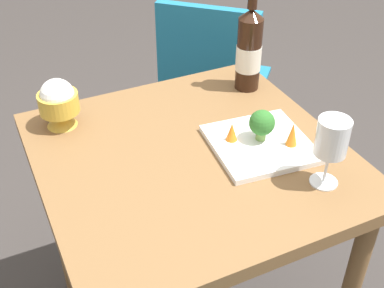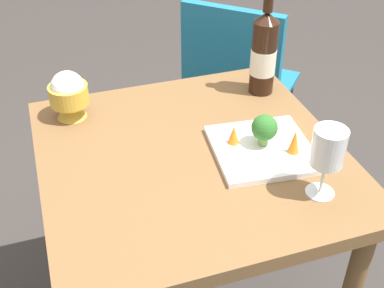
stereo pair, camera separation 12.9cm
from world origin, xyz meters
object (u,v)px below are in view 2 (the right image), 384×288
at_px(wine_bottle, 264,53).
at_px(rice_bowl, 69,94).
at_px(chair_near_window, 236,77).
at_px(carrot_garnish_left, 234,135).
at_px(broccoli_floret, 264,128).
at_px(carrot_garnish_right, 294,141).
at_px(wine_glass, 328,149).
at_px(serving_plate, 262,149).

distance_m(wine_bottle, rice_bowl, 0.58).
relative_size(chair_near_window, rice_bowl, 6.00).
bearing_deg(wine_bottle, carrot_garnish_left, -127.64).
xyz_separation_m(broccoli_floret, carrot_garnish_left, (-0.07, 0.03, -0.02)).
xyz_separation_m(carrot_garnish_left, carrot_garnish_right, (0.13, -0.08, 0.01)).
distance_m(broccoli_floret, carrot_garnish_left, 0.08).
bearing_deg(wine_bottle, chair_near_window, 75.88).
xyz_separation_m(wine_glass, carrot_garnish_left, (-0.13, 0.23, -0.09)).
bearing_deg(wine_bottle, rice_bowl, 176.52).
height_order(chair_near_window, carrot_garnish_left, chair_near_window).
xyz_separation_m(chair_near_window, broccoli_floret, (-0.23, -0.73, 0.27)).
height_order(rice_bowl, carrot_garnish_left, rice_bowl).
relative_size(wine_glass, carrot_garnish_right, 2.72).
height_order(chair_near_window, carrot_garnish_right, chair_near_window).
bearing_deg(serving_plate, wine_glass, -72.16).
height_order(rice_bowl, serving_plate, rice_bowl).
bearing_deg(carrot_garnish_right, wine_glass, -91.47).
bearing_deg(broccoli_floret, carrot_garnish_left, 156.93).
relative_size(rice_bowl, broccoli_floret, 1.65).
distance_m(chair_near_window, wine_glass, 1.01).
bearing_deg(wine_glass, carrot_garnish_right, 88.53).
xyz_separation_m(wine_glass, carrot_garnish_right, (0.00, 0.15, -0.08)).
relative_size(rice_bowl, serving_plate, 0.52).
distance_m(wine_glass, carrot_garnish_left, 0.28).
relative_size(wine_bottle, serving_plate, 1.19).
height_order(rice_bowl, carrot_garnish_right, rice_bowl).
bearing_deg(carrot_garnish_right, carrot_garnish_left, 146.82).
height_order(wine_bottle, carrot_garnish_right, wine_bottle).
height_order(carrot_garnish_left, carrot_garnish_right, carrot_garnish_right).
distance_m(chair_near_window, rice_bowl, 0.85).
relative_size(wine_bottle, broccoli_floret, 3.79).
height_order(wine_glass, serving_plate, wine_glass).
relative_size(chair_near_window, carrot_garnish_left, 16.52).
xyz_separation_m(broccoli_floret, carrot_garnish_right, (0.06, -0.05, -0.02)).
height_order(serving_plate, carrot_garnish_left, carrot_garnish_left).
relative_size(wine_glass, serving_plate, 0.66).
xyz_separation_m(wine_bottle, wine_glass, (-0.07, -0.48, 0.00)).
bearing_deg(broccoli_floret, carrot_garnish_right, -42.88).
bearing_deg(broccoli_floret, serving_plate, -121.79).
relative_size(chair_near_window, wine_bottle, 2.61).
relative_size(wine_bottle, carrot_garnish_left, 6.32).
distance_m(wine_glass, broccoli_floret, 0.22).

